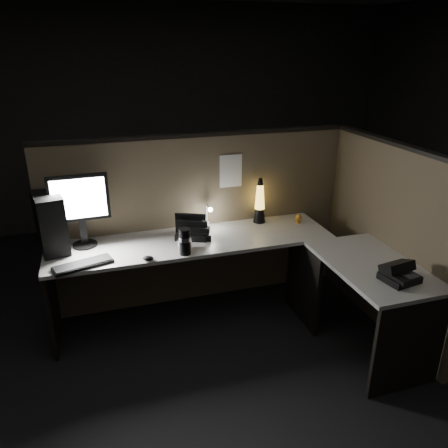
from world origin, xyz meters
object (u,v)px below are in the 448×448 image
object	(u,v)px
desk_phone	(398,273)
lava_lamp	(260,204)
monitor	(80,204)
pc_tower	(50,221)
keyboard	(83,265)

from	to	relation	value
desk_phone	lava_lamp	bearing A→B (deg)	102.77
lava_lamp	desk_phone	world-z (taller)	lava_lamp
monitor	lava_lamp	distance (m)	1.51
pc_tower	desk_phone	distance (m)	2.55
keyboard	desk_phone	bearing A→B (deg)	-39.44
pc_tower	lava_lamp	size ratio (longest dim) A/B	1.10
monitor	lava_lamp	size ratio (longest dim) A/B	1.41
pc_tower	monitor	bearing A→B (deg)	-15.18
monitor	lava_lamp	world-z (taller)	monitor
pc_tower	lava_lamp	xyz separation A→B (m)	(1.73, 0.04, -0.06)
pc_tower	keyboard	distance (m)	0.49
pc_tower	lava_lamp	distance (m)	1.73
monitor	keyboard	bearing A→B (deg)	-95.00
keyboard	desk_phone	size ratio (longest dim) A/B	1.63
keyboard	lava_lamp	bearing A→B (deg)	-1.47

